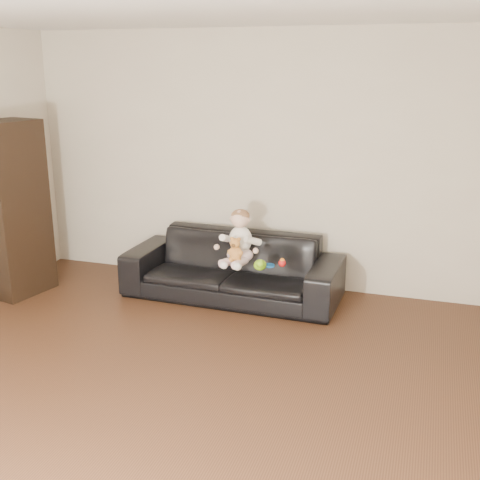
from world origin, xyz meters
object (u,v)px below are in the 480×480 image
(cabinet, at_px, (13,209))
(teddy_bear, at_px, (235,250))
(baby, at_px, (240,239))
(toy_green, at_px, (260,265))
(sofa, at_px, (233,267))
(toy_rattle, at_px, (282,263))
(toy_blue_disc, at_px, (269,265))

(cabinet, distance_m, teddy_bear, 2.27)
(baby, bearing_deg, toy_green, -14.14)
(teddy_bear, height_order, toy_green, teddy_bear)
(sofa, height_order, teddy_bear, teddy_bear)
(baby, height_order, toy_rattle, baby)
(cabinet, xyz_separation_m, toy_blue_disc, (2.53, 0.40, -0.45))
(teddy_bear, xyz_separation_m, toy_rattle, (0.42, 0.15, -0.14))
(sofa, relative_size, cabinet, 1.23)
(toy_green, height_order, toy_rattle, toy_green)
(cabinet, xyz_separation_m, toy_green, (2.48, 0.27, -0.41))
(cabinet, bearing_deg, teddy_bear, 18.39)
(teddy_bear, bearing_deg, sofa, 129.54)
(cabinet, relative_size, baby, 3.34)
(cabinet, relative_size, toy_rattle, 23.87)
(cabinet, height_order, toy_blue_disc, cabinet)
(toy_rattle, bearing_deg, toy_green, -138.77)
(sofa, bearing_deg, toy_green, -35.75)
(cabinet, xyz_separation_m, teddy_bear, (2.24, 0.27, -0.28))
(toy_rattle, bearing_deg, sofa, 166.98)
(sofa, xyz_separation_m, toy_green, (0.36, -0.28, 0.15))
(cabinet, distance_m, toy_rattle, 2.72)
(baby, distance_m, toy_green, 0.35)
(teddy_bear, bearing_deg, toy_blue_disc, 39.44)
(toy_green, height_order, toy_blue_disc, toy_green)
(sofa, bearing_deg, toy_rattle, -11.59)
(sofa, xyz_separation_m, teddy_bear, (0.12, -0.28, 0.27))
(toy_blue_disc, bearing_deg, baby, 174.31)
(teddy_bear, distance_m, toy_green, 0.27)
(baby, relative_size, toy_blue_disc, 4.76)
(toy_green, bearing_deg, toy_blue_disc, 69.20)
(toy_blue_disc, bearing_deg, teddy_bear, -156.30)
(sofa, distance_m, toy_blue_disc, 0.45)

